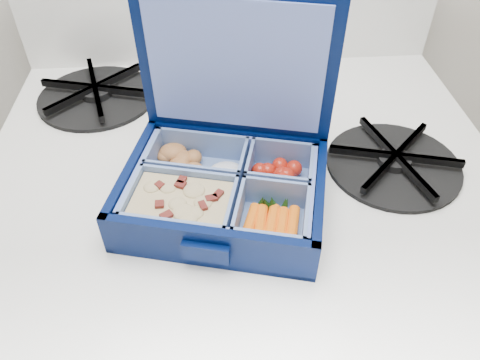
{
  "coord_description": "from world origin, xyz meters",
  "views": [
    {
      "loc": [
        0.46,
        1.21,
        1.36
      ],
      "look_at": [
        0.49,
        1.59,
        1.01
      ],
      "focal_mm": 35.0,
      "sensor_mm": 36.0,
      "label": 1
    }
  ],
  "objects_px": {
    "bento_box": "(224,191)",
    "fork": "(283,122)",
    "burner_grate": "(395,159)",
    "stove": "(242,351)"
  },
  "relations": [
    {
      "from": "bento_box",
      "to": "burner_grate",
      "type": "xyz_separation_m",
      "value": [
        0.21,
        0.06,
        -0.01
      ]
    },
    {
      "from": "stove",
      "to": "fork",
      "type": "height_order",
      "value": "fork"
    },
    {
      "from": "bento_box",
      "to": "fork",
      "type": "relative_size",
      "value": 1.26
    },
    {
      "from": "stove",
      "to": "fork",
      "type": "relative_size",
      "value": 5.67
    },
    {
      "from": "bento_box",
      "to": "fork",
      "type": "bearing_deg",
      "value": 74.35
    },
    {
      "from": "stove",
      "to": "burner_grate",
      "type": "bearing_deg",
      "value": -5.39
    },
    {
      "from": "burner_grate",
      "to": "fork",
      "type": "bearing_deg",
      "value": 141.2
    },
    {
      "from": "bento_box",
      "to": "burner_grate",
      "type": "distance_m",
      "value": 0.22
    },
    {
      "from": "bento_box",
      "to": "stove",
      "type": "bearing_deg",
      "value": 83.36
    },
    {
      "from": "fork",
      "to": "stove",
      "type": "bearing_deg",
      "value": -70.85
    }
  ]
}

